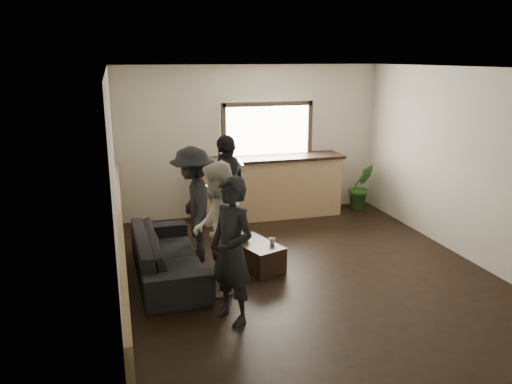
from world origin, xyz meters
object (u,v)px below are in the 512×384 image
object	(u,v)px
person_d	(228,192)
cup_b	(272,241)
potted_plant	(361,187)
person_c	(193,204)
sofa	(168,255)
person_a	(232,251)
coffee_table	(256,255)
cup_a	(245,238)
person_b	(217,229)
bar_counter	(271,183)

from	to	relation	value
person_d	cup_b	bearing A→B (deg)	59.44
potted_plant	person_c	xyz separation A→B (m)	(-3.57, -1.64, 0.40)
sofa	person_a	size ratio (longest dim) A/B	1.28
person_a	person_c	bearing A→B (deg)	154.03
sofa	coffee_table	size ratio (longest dim) A/B	2.59
cup_a	cup_b	distance (m)	0.39
sofa	potted_plant	world-z (taller)	potted_plant
potted_plant	person_b	xyz separation A→B (m)	(-3.45, -2.79, 0.40)
potted_plant	cup_b	bearing A→B (deg)	-138.35
person_b	person_a	bearing A→B (deg)	17.61
cup_b	coffee_table	bearing A→B (deg)	157.21
coffee_table	person_b	xyz separation A→B (m)	(-0.68, -0.59, 0.67)
coffee_table	cup_b	xyz separation A→B (m)	(0.21, -0.09, 0.23)
cup_a	potted_plant	distance (m)	3.58
bar_counter	coffee_table	size ratio (longest dim) A/B	3.24
potted_plant	person_a	bearing A→B (deg)	-134.20
cup_b	bar_counter	bearing A→B (deg)	72.87
person_b	person_d	size ratio (longest dim) A/B	0.95
sofa	cup_b	distance (m)	1.46
person_a	person_c	distance (m)	1.91
sofa	person_a	distance (m)	1.60
person_c	bar_counter	bearing A→B (deg)	137.91
sofa	potted_plant	distance (m)	4.57
sofa	person_a	xyz separation A→B (m)	(0.58, -1.39, 0.53)
bar_counter	cup_a	world-z (taller)	bar_counter
sofa	cup_a	size ratio (longest dim) A/B	16.91
potted_plant	person_c	size ratio (longest dim) A/B	0.53
potted_plant	person_a	xyz separation A→B (m)	(-3.45, -3.54, 0.39)
cup_a	person_c	xyz separation A→B (m)	(-0.66, 0.45, 0.43)
sofa	person_d	distance (m)	1.50
cup_b	person_d	world-z (taller)	person_d
cup_b	person_d	size ratio (longest dim) A/B	0.05
cup_b	person_a	bearing A→B (deg)	-124.89
sofa	person_d	bearing A→B (deg)	-51.11
person_b	bar_counter	bearing A→B (deg)	167.46
potted_plant	sofa	bearing A→B (deg)	-151.86
cup_b	person_d	xyz separation A→B (m)	(-0.40, 1.03, 0.49)
coffee_table	cup_b	size ratio (longest dim) A/B	9.07
bar_counter	coffee_table	distance (m)	2.47
coffee_table	cup_a	distance (m)	0.29
cup_b	potted_plant	size ratio (longest dim) A/B	0.10
potted_plant	person_c	distance (m)	3.95
bar_counter	person_c	world-z (taller)	bar_counter
bar_counter	sofa	distance (m)	3.11
potted_plant	bar_counter	bearing A→B (deg)	178.58
coffee_table	potted_plant	xyz separation A→B (m)	(2.78, 2.20, 0.27)
coffee_table	cup_b	distance (m)	0.32
bar_counter	sofa	bearing A→B (deg)	-134.68
cup_a	coffee_table	bearing A→B (deg)	-40.06
cup_a	person_b	size ratio (longest dim) A/B	0.08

